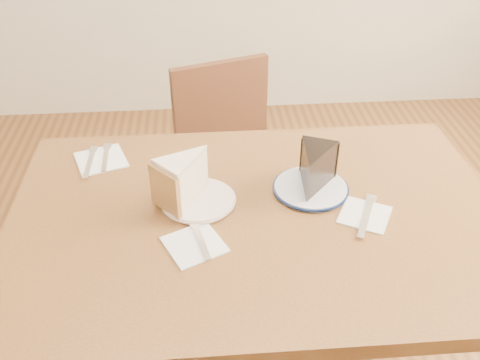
% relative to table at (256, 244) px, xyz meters
% --- Properties ---
extents(table, '(1.20, 0.80, 0.75)m').
position_rel_table_xyz_m(table, '(0.00, 0.00, 0.00)').
color(table, '#4A2B14').
rests_on(table, ground).
extents(chair_far, '(0.53, 0.53, 0.84)m').
position_rel_table_xyz_m(chair_far, '(-0.01, 0.59, -0.18)').
color(chair_far, '#341A0F').
rests_on(chair_far, ground).
extents(plate_cream, '(0.18, 0.18, 0.01)m').
position_rel_table_xyz_m(plate_cream, '(-0.14, 0.06, 0.10)').
color(plate_cream, silver).
rests_on(plate_cream, table).
extents(plate_navy, '(0.19, 0.19, 0.01)m').
position_rel_table_xyz_m(plate_navy, '(0.15, 0.08, 0.10)').
color(plate_navy, white).
rests_on(plate_navy, table).
extents(carrot_cake, '(0.16, 0.16, 0.11)m').
position_rel_table_xyz_m(carrot_cake, '(-0.16, 0.07, 0.16)').
color(carrot_cake, white).
rests_on(carrot_cake, plate_cream).
extents(chocolate_cake, '(0.14, 0.16, 0.10)m').
position_rel_table_xyz_m(chocolate_cake, '(0.15, 0.08, 0.16)').
color(chocolate_cake, black).
rests_on(chocolate_cake, plate_navy).
extents(napkin_cream, '(0.16, 0.16, 0.00)m').
position_rel_table_xyz_m(napkin_cream, '(-0.15, -0.10, 0.10)').
color(napkin_cream, white).
rests_on(napkin_cream, table).
extents(napkin_navy, '(0.15, 0.15, 0.00)m').
position_rel_table_xyz_m(napkin_navy, '(0.26, -0.03, 0.10)').
color(napkin_navy, white).
rests_on(napkin_navy, table).
extents(napkin_spare, '(0.16, 0.16, 0.00)m').
position_rel_table_xyz_m(napkin_spare, '(-0.41, 0.27, 0.10)').
color(napkin_spare, white).
rests_on(napkin_spare, table).
extents(fork_cream, '(0.05, 0.14, 0.00)m').
position_rel_table_xyz_m(fork_cream, '(-0.14, -0.09, 0.10)').
color(fork_cream, silver).
rests_on(fork_cream, napkin_cream).
extents(knife_navy, '(0.09, 0.16, 0.00)m').
position_rel_table_xyz_m(knife_navy, '(0.26, -0.04, 0.10)').
color(knife_navy, silver).
rests_on(knife_navy, napkin_navy).
extents(fork_spare, '(0.02, 0.14, 0.00)m').
position_rel_table_xyz_m(fork_spare, '(-0.39, 0.27, 0.10)').
color(fork_spare, silver).
rests_on(fork_spare, napkin_spare).
extents(knife_spare, '(0.01, 0.16, 0.00)m').
position_rel_table_xyz_m(knife_spare, '(-0.44, 0.25, 0.10)').
color(knife_spare, silver).
rests_on(knife_spare, napkin_spare).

